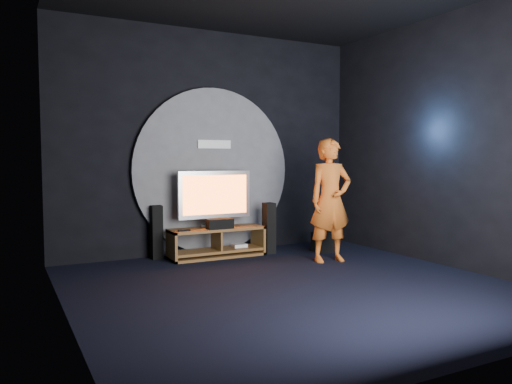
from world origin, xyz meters
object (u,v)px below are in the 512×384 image
media_console (217,244)px  tower_speaker_right (269,228)px  subwoofer (323,242)px  tv (215,196)px  player (330,200)px  tower_speaker_left (156,232)px

media_console → tower_speaker_right: (0.84, -0.11, 0.21)m
media_console → subwoofer: size_ratio=4.65×
tv → player: 1.75m
tower_speaker_right → tv: bearing=168.0°
tv → tower_speaker_left: (-0.85, 0.23, -0.52)m
subwoofer → tower_speaker_right: bearing=161.3°
tower_speaker_right → subwoofer: tower_speaker_right is taller
tower_speaker_right → player: (0.50, -0.94, 0.49)m
tower_speaker_right → tower_speaker_left: bearing=166.5°
subwoofer → player: player is taller
tv → subwoofer: size_ratio=3.70×
tv → subwoofer: 1.90m
player → subwoofer: bearing=69.6°
tower_speaker_left → player: bearing=-31.5°
media_console → tv: size_ratio=1.26×
tv → tower_speaker_right: tv is taller
subwoofer → tv: bearing=164.6°
tower_speaker_left → tower_speaker_right: same height
tower_speaker_right → subwoofer: 0.92m
tower_speaker_left → media_console: bearing=-19.0°
tv → subwoofer: tv is taller
tower_speaker_left → tower_speaker_right: size_ratio=1.00×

